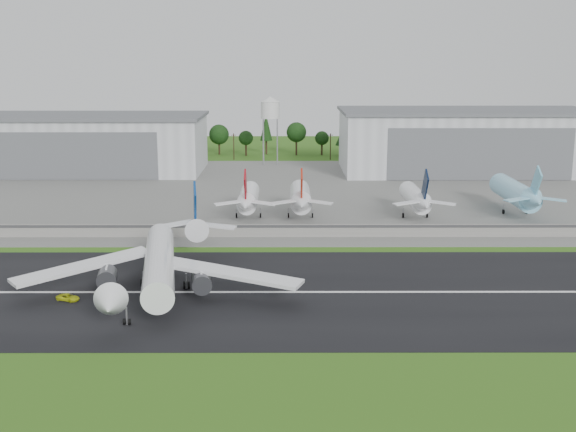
{
  "coord_description": "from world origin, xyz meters",
  "views": [
    {
      "loc": [
        1.87,
        -127.0,
        45.95
      ],
      "look_at": [
        2.29,
        40.0,
        9.0
      ],
      "focal_mm": 45.0,
      "sensor_mm": 36.0,
      "label": 1
    }
  ],
  "objects_px": {
    "ground_vehicle": "(68,297)",
    "parked_jet_red_a": "(248,199)",
    "parked_jet_navy": "(417,198)",
    "parked_jet_skyblue": "(518,193)",
    "main_airliner": "(159,270)",
    "parked_jet_red_b": "(301,198)"
  },
  "relations": [
    {
      "from": "parked_jet_red_a",
      "to": "parked_jet_navy",
      "type": "bearing_deg",
      "value": -0.0
    },
    {
      "from": "parked_jet_skyblue",
      "to": "main_airliner",
      "type": "bearing_deg",
      "value": -142.38
    },
    {
      "from": "ground_vehicle",
      "to": "parked_jet_red_a",
      "type": "relative_size",
      "value": 0.15
    },
    {
      "from": "parked_jet_red_b",
      "to": "parked_jet_navy",
      "type": "relative_size",
      "value": 1.0
    },
    {
      "from": "parked_jet_red_a",
      "to": "parked_jet_red_b",
      "type": "relative_size",
      "value": 1.0
    },
    {
      "from": "main_airliner",
      "to": "parked_jet_skyblue",
      "type": "bearing_deg",
      "value": -151.37
    },
    {
      "from": "parked_jet_red_a",
      "to": "parked_jet_navy",
      "type": "distance_m",
      "value": 48.6
    },
    {
      "from": "ground_vehicle",
      "to": "parked_jet_navy",
      "type": "bearing_deg",
      "value": -25.7
    },
    {
      "from": "parked_jet_skyblue",
      "to": "parked_jet_navy",
      "type": "bearing_deg",
      "value": -170.62
    },
    {
      "from": "main_airliner",
      "to": "ground_vehicle",
      "type": "xyz_separation_m",
      "value": [
        -16.82,
        -4.59,
        -4.16
      ]
    },
    {
      "from": "main_airliner",
      "to": "parked_jet_red_a",
      "type": "distance_m",
      "value": 68.47
    },
    {
      "from": "parked_jet_red_b",
      "to": "parked_jet_navy",
      "type": "height_order",
      "value": "parked_jet_red_b"
    },
    {
      "from": "ground_vehicle",
      "to": "parked_jet_navy",
      "type": "distance_m",
      "value": 107.16
    },
    {
      "from": "main_airliner",
      "to": "parked_jet_red_a",
      "type": "height_order",
      "value": "main_airliner"
    },
    {
      "from": "ground_vehicle",
      "to": "parked_jet_red_b",
      "type": "distance_m",
      "value": 85.35
    },
    {
      "from": "parked_jet_red_a",
      "to": "parked_jet_skyblue",
      "type": "relative_size",
      "value": 0.84
    },
    {
      "from": "ground_vehicle",
      "to": "parked_jet_navy",
      "type": "xyz_separation_m",
      "value": [
        79.59,
        71.56,
        5.32
      ]
    },
    {
      "from": "main_airliner",
      "to": "ground_vehicle",
      "type": "relative_size",
      "value": 12.86
    },
    {
      "from": "main_airliner",
      "to": "parked_jet_red_a",
      "type": "bearing_deg",
      "value": -110.94
    },
    {
      "from": "ground_vehicle",
      "to": "parked_jet_red_a",
      "type": "xyz_separation_m",
      "value": [
        30.99,
        71.56,
        5.33
      ]
    },
    {
      "from": "parked_jet_red_a",
      "to": "parked_jet_red_b",
      "type": "height_order",
      "value": "parked_jet_red_b"
    },
    {
      "from": "main_airliner",
      "to": "parked_jet_navy",
      "type": "distance_m",
      "value": 91.79
    }
  ]
}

